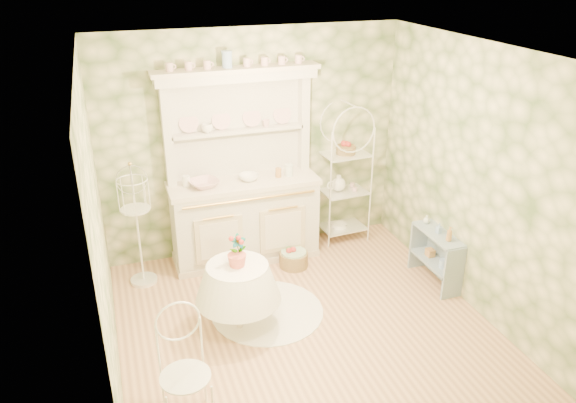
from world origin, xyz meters
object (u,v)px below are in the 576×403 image
object	(u,v)px
round_table	(238,294)
cafe_chair	(186,384)
floor_basket	(294,259)
side_shelf	(436,260)
birdcage_stand	(137,227)
bakers_rack	(345,175)
kitchen_dresser	(243,170)

from	to	relation	value
round_table	cafe_chair	xyz separation A→B (m)	(-0.69, -1.06, -0.02)
round_table	floor_basket	xyz separation A→B (m)	(0.90, 0.95, -0.29)
side_shelf	birdcage_stand	world-z (taller)	birdcage_stand
bakers_rack	floor_basket	xyz separation A→B (m)	(-0.85, -0.50, -0.78)
round_table	birdcage_stand	distance (m)	1.47
cafe_chair	floor_basket	bearing A→B (deg)	48.33
bakers_rack	side_shelf	size ratio (longest dim) A/B	2.68
birdcage_stand	side_shelf	bearing A→B (deg)	-18.58
birdcage_stand	bakers_rack	bearing A→B (deg)	6.12
cafe_chair	floor_basket	distance (m)	2.58
round_table	floor_basket	size ratio (longest dim) A/B	2.58
kitchen_dresser	bakers_rack	size ratio (longest dim) A/B	1.30
bakers_rack	side_shelf	bearing A→B (deg)	-71.60
kitchen_dresser	round_table	xyz separation A→B (m)	(-0.42, -1.35, -0.75)
round_table	birdcage_stand	xyz separation A→B (m)	(-0.83, 1.17, 0.31)
birdcage_stand	cafe_chair	bearing A→B (deg)	-86.46
bakers_rack	floor_basket	size ratio (longest dim) A/B	5.76
bakers_rack	floor_basket	bearing A→B (deg)	-153.51
side_shelf	cafe_chair	world-z (taller)	cafe_chair
side_shelf	floor_basket	world-z (taller)	side_shelf
floor_basket	round_table	bearing A→B (deg)	-133.60
side_shelf	kitchen_dresser	bearing A→B (deg)	145.55
birdcage_stand	kitchen_dresser	bearing A→B (deg)	8.16
round_table	cafe_chair	size ratio (longest dim) A/B	1.05
floor_basket	birdcage_stand	bearing A→B (deg)	172.59
round_table	birdcage_stand	world-z (taller)	birdcage_stand
kitchen_dresser	birdcage_stand	size ratio (longest dim) A/B	1.64
side_shelf	floor_basket	xyz separation A→B (m)	(-1.40, 0.83, -0.18)
floor_basket	bakers_rack	bearing A→B (deg)	30.50
round_table	kitchen_dresser	bearing A→B (deg)	72.61
bakers_rack	birdcage_stand	size ratio (longest dim) A/B	1.25
kitchen_dresser	side_shelf	bearing A→B (deg)	-33.22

